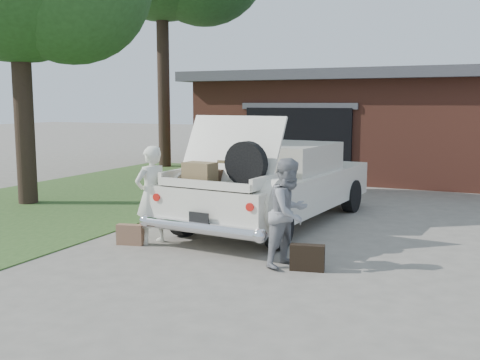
% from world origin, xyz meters
% --- Properties ---
extents(ground, '(90.00, 90.00, 0.00)m').
position_xyz_m(ground, '(0.00, 0.00, 0.00)').
color(ground, gray).
rests_on(ground, ground).
extents(grass_strip, '(6.00, 16.00, 0.02)m').
position_xyz_m(grass_strip, '(-5.50, 3.00, 0.01)').
color(grass_strip, '#2D4C1E').
rests_on(grass_strip, ground).
extents(house, '(12.80, 7.80, 3.30)m').
position_xyz_m(house, '(0.98, 11.47, 1.67)').
color(house, brown).
rests_on(house, ground).
extents(sedan, '(2.58, 5.61, 2.13)m').
position_xyz_m(sedan, '(-0.10, 2.49, 0.80)').
color(sedan, white).
rests_on(sedan, ground).
extents(woman_left, '(0.60, 0.71, 1.65)m').
position_xyz_m(woman_left, '(-1.42, 0.13, 0.82)').
color(woman_left, white).
rests_on(woman_left, ground).
extents(woman_right, '(0.80, 0.91, 1.57)m').
position_xyz_m(woman_right, '(1.13, -0.17, 0.79)').
color(woman_right, gray).
rests_on(woman_right, ground).
extents(suitcase_left, '(0.47, 0.24, 0.34)m').
position_xyz_m(suitcase_left, '(-1.69, -0.11, 0.17)').
color(suitcase_left, '#93664A').
rests_on(suitcase_left, ground).
extents(suitcase_right, '(0.51, 0.25, 0.37)m').
position_xyz_m(suitcase_right, '(1.44, -0.27, 0.19)').
color(suitcase_right, black).
rests_on(suitcase_right, ground).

